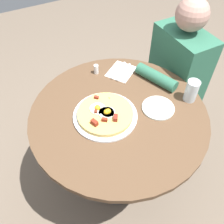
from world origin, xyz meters
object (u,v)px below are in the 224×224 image
(pizza_plate, at_px, (105,116))
(water_glass, at_px, (192,91))
(dining_table, at_px, (118,132))
(salt_shaker, at_px, (96,69))
(breakfast_pizza, at_px, (105,113))
(bread_plate, at_px, (158,108))
(person_seated, at_px, (174,86))
(knife, at_px, (118,70))
(fork, at_px, (124,72))

(pizza_plate, height_order, water_glass, water_glass)
(dining_table, height_order, salt_shaker, salt_shaker)
(pizza_plate, xyz_separation_m, breakfast_pizza, (0.00, -0.00, 0.02))
(bread_plate, xyz_separation_m, salt_shaker, (-0.42, -0.16, 0.02))
(person_seated, bearing_deg, knife, -102.52)
(pizza_plate, relative_size, water_glass, 2.65)
(dining_table, xyz_separation_m, bread_plate, (0.07, 0.20, 0.18))
(knife, bearing_deg, person_seated, -46.33)
(bread_plate, relative_size, salt_shaker, 2.93)
(knife, bearing_deg, breakfast_pizza, -163.34)
(pizza_plate, relative_size, salt_shaker, 5.63)
(person_seated, relative_size, pizza_plate, 3.40)
(dining_table, xyz_separation_m, pizza_plate, (-0.01, -0.07, 0.18))
(pizza_plate, distance_m, knife, 0.38)
(person_seated, height_order, pizza_plate, person_seated)
(dining_table, distance_m, knife, 0.39)
(pizza_plate, bearing_deg, bread_plate, 73.26)
(fork, distance_m, knife, 0.04)
(pizza_plate, distance_m, water_glass, 0.48)
(breakfast_pizza, distance_m, salt_shaker, 0.36)
(pizza_plate, bearing_deg, breakfast_pizza, -76.87)
(dining_table, xyz_separation_m, salt_shaker, (-0.35, 0.04, 0.20))
(fork, relative_size, water_glass, 1.43)
(salt_shaker, bearing_deg, water_glass, 39.00)
(person_seated, distance_m, bread_plate, 0.52)
(pizza_plate, relative_size, breakfast_pizza, 1.16)
(bread_plate, relative_size, fork, 0.96)
(salt_shaker, bearing_deg, breakfast_pizza, -18.21)
(dining_table, bearing_deg, person_seated, 110.10)
(dining_table, xyz_separation_m, person_seated, (-0.21, 0.57, -0.05))
(breakfast_pizza, xyz_separation_m, salt_shaker, (-0.34, 0.11, 0.00))
(breakfast_pizza, height_order, salt_shaker, same)
(person_seated, xyz_separation_m, water_glass, (0.30, -0.18, 0.29))
(dining_table, distance_m, salt_shaker, 0.40)
(pizza_plate, xyz_separation_m, knife, (-0.29, 0.24, 0.00))
(water_glass, bearing_deg, fork, -150.39)
(breakfast_pizza, bearing_deg, salt_shaker, 161.79)
(dining_table, distance_m, pizza_plate, 0.19)
(pizza_plate, bearing_deg, knife, 140.58)
(salt_shaker, bearing_deg, person_seated, 75.75)
(person_seated, relative_size, bread_plate, 6.54)
(breakfast_pizza, height_order, water_glass, water_glass)
(fork, bearing_deg, salt_shaker, 119.29)
(bread_plate, height_order, fork, bread_plate)
(breakfast_pizza, xyz_separation_m, fork, (-0.26, 0.26, -0.02))
(dining_table, relative_size, fork, 5.24)
(person_seated, height_order, knife, person_seated)
(breakfast_pizza, bearing_deg, person_seated, 107.17)
(dining_table, height_order, bread_plate, bread_plate)
(breakfast_pizza, bearing_deg, bread_plate, 73.38)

